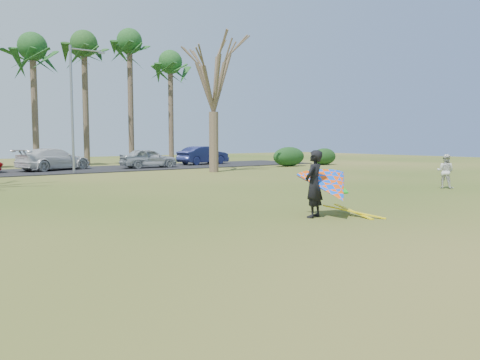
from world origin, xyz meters
TOP-DOWN VIEW (x-y plane):
  - ground at (0.00, 0.00)m, footprint 100.00×100.00m
  - parking_strip at (0.00, 25.00)m, footprint 46.00×7.00m
  - palm_6 at (2.00, 31.00)m, footprint 4.84×4.84m
  - palm_7 at (6.00, 31.00)m, footprint 4.84×4.84m
  - palm_8 at (10.00, 31.00)m, footprint 4.84×4.84m
  - palm_9 at (14.00, 31.00)m, footprint 4.84×4.84m
  - bare_tree_right at (10.00, 18.00)m, footprint 6.27×6.27m
  - streetlight at (2.16, 22.00)m, footprint 2.28×0.18m
  - hedge_near at (18.50, 19.74)m, footprint 3.13×1.42m
  - hedge_far at (22.34, 19.44)m, footprint 2.56×1.20m
  - car_3 at (1.79, 25.52)m, footprint 5.59×3.79m
  - car_4 at (8.22, 24.09)m, footprint 4.28×1.91m
  - car_5 at (14.12, 25.68)m, footprint 4.81×2.28m
  - pedestrian_a at (12.33, 3.07)m, footprint 0.73×0.85m
  - kite_flyer at (2.35, 0.96)m, footprint 2.13×2.39m

SIDE VIEW (x-z plane):
  - ground at x=0.00m, z-range 0.00..0.00m
  - parking_strip at x=0.00m, z-range 0.00..0.06m
  - hedge_far at x=22.34m, z-range 0.00..1.42m
  - pedestrian_a at x=12.33m, z-range 0.00..1.52m
  - car_4 at x=8.22m, z-range 0.06..1.49m
  - hedge_near at x=18.50m, z-range 0.00..1.57m
  - car_3 at x=1.79m, z-range 0.06..1.56m
  - car_5 at x=14.12m, z-range 0.06..1.58m
  - kite_flyer at x=2.35m, z-range -0.16..1.88m
  - streetlight at x=2.16m, z-range 0.46..8.46m
  - bare_tree_right at x=10.00m, z-range 1.96..11.17m
  - palm_6 at x=2.00m, z-range 3.75..14.59m
  - palm_9 at x=14.00m, z-range 3.75..14.59m
  - palm_7 at x=6.00m, z-range 4.08..15.62m
  - palm_8 at x=10.00m, z-range 4.40..16.64m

